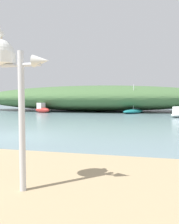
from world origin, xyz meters
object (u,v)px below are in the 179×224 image
(mast_structure, at_px, (7,66))
(sailboat_off_point, at_px, (133,111))
(seagull_on_radar, at_px, (0,32))
(motorboat_mid_channel, at_px, (42,109))

(mast_structure, relative_size, sailboat_off_point, 0.64)
(mast_structure, bearing_deg, seagull_on_radar, -172.46)
(sailboat_off_point, bearing_deg, mast_structure, -93.94)
(mast_structure, relative_size, motorboat_mid_channel, 0.91)
(motorboat_mid_channel, bearing_deg, seagull_on_radar, -66.21)
(seagull_on_radar, bearing_deg, motorboat_mid_channel, 113.79)
(sailboat_off_point, relative_size, motorboat_mid_channel, 1.42)
(motorboat_mid_channel, bearing_deg, sailboat_off_point, 4.47)
(mast_structure, distance_m, sailboat_off_point, 27.23)
(seagull_on_radar, xyz_separation_m, sailboat_off_point, (1.99, 27.09, -2.94))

